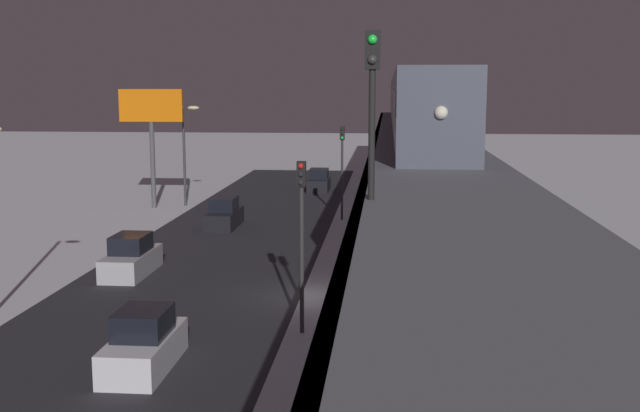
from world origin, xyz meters
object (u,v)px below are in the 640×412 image
at_px(sedan_black_3, 319,182).
at_px(commercial_billboard, 151,117).
at_px(rail_signal, 372,85).
at_px(sedan_black_2, 224,215).
at_px(traffic_light_near, 302,222).
at_px(subway_train, 410,99).
at_px(sedan_silver, 131,258).
at_px(traffic_light_mid, 342,159).
at_px(sedan_white, 144,344).

height_order(sedan_black_3, commercial_billboard, commercial_billboard).
xyz_separation_m(rail_signal, sedan_black_2, (10.21, -30.23, -8.29)).
xyz_separation_m(sedan_black_2, sedan_black_3, (-4.60, -18.11, 0.00)).
distance_m(sedan_black_2, traffic_light_near, 22.77).
bearing_deg(commercial_billboard, subway_train, -162.16).
relative_size(sedan_black_2, traffic_light_near, 0.72).
xyz_separation_m(subway_train, sedan_silver, (14.11, 26.73, -7.34)).
height_order(rail_signal, traffic_light_near, rail_signal).
distance_m(sedan_black_3, commercial_billboard, 16.82).
relative_size(traffic_light_mid, commercial_billboard, 0.72).
bearing_deg(sedan_silver, rail_signal, 124.84).
bearing_deg(sedan_black_3, sedan_white, -92.37).
relative_size(sedan_black_2, sedan_silver, 1.02).
height_order(traffic_light_mid, commercial_billboard, commercial_billboard).
height_order(subway_train, sedan_black_3, subway_train).
bearing_deg(commercial_billboard, sedan_black_2, 132.91).
height_order(sedan_black_2, traffic_light_mid, traffic_light_mid).
distance_m(sedan_black_2, sedan_silver, 13.10).
xyz_separation_m(subway_train, traffic_light_near, (4.81, 34.98, -3.94)).
bearing_deg(sedan_black_3, traffic_light_near, -85.78).
bearing_deg(subway_train, sedan_silver, 62.17).
height_order(sedan_silver, traffic_light_near, traffic_light_near).
relative_size(sedan_silver, commercial_billboard, 0.51).
bearing_deg(sedan_black_3, traffic_light_mid, -78.74).
bearing_deg(rail_signal, commercial_billboard, -65.50).
relative_size(rail_signal, sedan_black_2, 0.87).
bearing_deg(sedan_black_2, subway_train, -131.85).
relative_size(rail_signal, sedan_black_3, 0.98).
relative_size(sedan_silver, traffic_light_near, 0.71).
bearing_deg(rail_signal, traffic_light_mid, -85.41).
distance_m(subway_train, traffic_light_mid, 11.96).
bearing_deg(sedan_black_3, subway_train, -29.47).
bearing_deg(sedan_black_2, rail_signal, 108.66).
xyz_separation_m(sedan_black_3, traffic_light_near, (-2.90, 39.33, 3.40)).
relative_size(sedan_white, traffic_light_mid, 0.66).
xyz_separation_m(rail_signal, sedan_black_3, (5.61, -48.34, -8.29)).
xyz_separation_m(subway_train, rail_signal, (2.10, 43.98, 0.95)).
bearing_deg(traffic_light_mid, sedan_silver, 60.62).
relative_size(subway_train, sedan_silver, 16.36).
relative_size(rail_signal, traffic_light_near, 0.62).
height_order(subway_train, traffic_light_near, subway_train).
bearing_deg(sedan_white, sedan_silver, 110.47).
bearing_deg(traffic_light_mid, commercial_billboard, -15.41).
relative_size(sedan_black_2, traffic_light_mid, 0.72).
xyz_separation_m(sedan_white, traffic_light_mid, (-4.70, -28.84, 3.40)).
xyz_separation_m(sedan_white, sedan_silver, (4.60, -12.32, 0.00)).
relative_size(sedan_black_2, commercial_billboard, 0.52).
xyz_separation_m(sedan_black_3, commercial_billboard, (11.60, 10.57, 6.03)).
bearing_deg(subway_train, rail_signal, 87.26).
bearing_deg(sedan_white, commercial_billboard, 106.62).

